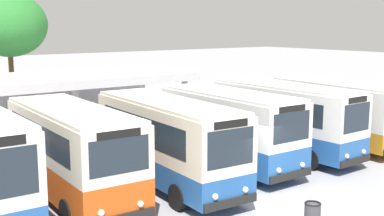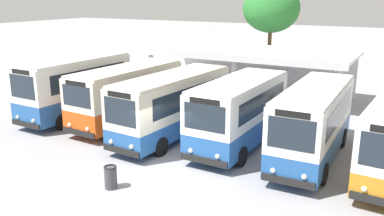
{
  "view_description": "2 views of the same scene",
  "coord_description": "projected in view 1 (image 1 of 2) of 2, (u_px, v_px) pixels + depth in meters",
  "views": [
    {
      "loc": [
        -11.74,
        -11.48,
        6.06
      ],
      "look_at": [
        2.06,
        7.18,
        2.17
      ],
      "focal_mm": 46.39,
      "sensor_mm": 36.0,
      "label": 1
    },
    {
      "loc": [
        9.16,
        -13.3,
        7.13
      ],
      "look_at": [
        -1.33,
        5.19,
        1.26
      ],
      "focal_mm": 38.26,
      "sensor_mm": 36.0,
      "label": 2
    }
  ],
  "objects": [
    {
      "name": "waiting_chair_end_by_column",
      "position": [
        34.0,
        136.0,
        25.06
      ],
      "size": [
        0.45,
        0.45,
        0.86
      ],
      "color": "slate",
      "rests_on": "ground"
    },
    {
      "name": "ground_plane",
      "position": [
        268.0,
        204.0,
        16.99
      ],
      "size": [
        180.0,
        180.0,
        0.0
      ],
      "primitive_type": "plane",
      "color": "#939399"
    },
    {
      "name": "waiting_chair_middle_seat",
      "position": [
        61.0,
        132.0,
        25.9
      ],
      "size": [
        0.45,
        0.45,
        0.86
      ],
      "color": "slate",
      "rests_on": "ground"
    },
    {
      "name": "city_bus_fifth_blue",
      "position": [
        285.0,
        117.0,
        23.2
      ],
      "size": [
        2.36,
        7.81,
        3.32
      ],
      "color": "black",
      "rests_on": "ground"
    },
    {
      "name": "city_bus_middle_cream",
      "position": [
        167.0,
        139.0,
        18.7
      ],
      "size": [
        2.63,
        8.07,
        3.29
      ],
      "color": "black",
      "rests_on": "ground"
    },
    {
      "name": "city_bus_far_end_green",
      "position": [
        336.0,
        111.0,
        25.07
      ],
      "size": [
        2.66,
        7.37,
        3.23
      ],
      "color": "black",
      "rests_on": "ground"
    },
    {
      "name": "roadside_tree_behind_canopy",
      "position": [
        9.0,
        25.0,
        30.76
      ],
      "size": [
        4.72,
        4.72,
        8.1
      ],
      "color": "brown",
      "rests_on": "ground"
    },
    {
      "name": "waiting_chair_second_from_end",
      "position": [
        47.0,
        134.0,
        25.57
      ],
      "size": [
        0.45,
        0.45,
        0.86
      ],
      "color": "slate",
      "rests_on": "ground"
    },
    {
      "name": "city_bus_second_in_row",
      "position": [
        72.0,
        149.0,
        17.25
      ],
      "size": [
        2.61,
        7.76,
        3.27
      ],
      "color": "black",
      "rests_on": "ground"
    },
    {
      "name": "waiting_chair_fourth_seat",
      "position": [
        74.0,
        131.0,
        26.29
      ],
      "size": [
        0.45,
        0.45,
        0.86
      ],
      "color": "slate",
      "rests_on": "ground"
    },
    {
      "name": "terminal_canopy",
      "position": [
        51.0,
        87.0,
        27.33
      ],
      "size": [
        14.8,
        6.1,
        3.4
      ],
      "color": "silver",
      "rests_on": "ground"
    },
    {
      "name": "city_bus_fourth_amber",
      "position": [
        230.0,
        126.0,
        21.11
      ],
      "size": [
        2.48,
        7.23,
        3.29
      ],
      "color": "black",
      "rests_on": "ground"
    },
    {
      "name": "waiting_chair_fifth_seat",
      "position": [
        85.0,
        129.0,
        26.76
      ],
      "size": [
        0.45,
        0.45,
        0.86
      ],
      "color": "slate",
      "rests_on": "ground"
    }
  ]
}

